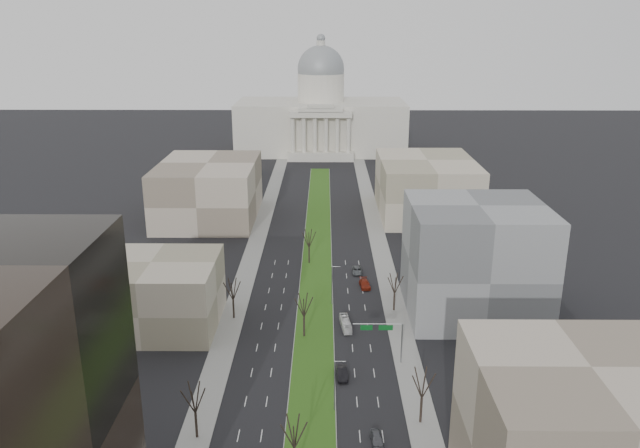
# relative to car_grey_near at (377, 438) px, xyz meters

# --- Properties ---
(ground) EXTENTS (600.00, 600.00, 0.00)m
(ground) POSITION_rel_car_grey_near_xyz_m (-9.93, 72.74, -0.69)
(ground) COLOR black
(ground) RESTS_ON ground
(median) EXTENTS (8.00, 222.03, 0.20)m
(median) POSITION_rel_car_grey_near_xyz_m (-9.93, 71.73, -0.59)
(median) COLOR #999993
(median) RESTS_ON ground
(sidewalk_left) EXTENTS (5.00, 330.00, 0.15)m
(sidewalk_left) POSITION_rel_car_grey_near_xyz_m (-27.43, 47.74, -0.61)
(sidewalk_left) COLOR gray
(sidewalk_left) RESTS_ON ground
(sidewalk_right) EXTENTS (5.00, 330.00, 0.15)m
(sidewalk_right) POSITION_rel_car_grey_near_xyz_m (7.57, 47.74, -0.61)
(sidewalk_right) COLOR gray
(sidewalk_right) RESTS_ON ground
(capitol) EXTENTS (80.00, 46.00, 55.00)m
(capitol) POSITION_rel_car_grey_near_xyz_m (-9.93, 222.32, 15.62)
(capitol) COLOR beige
(capitol) RESTS_ON ground
(building_beige_left) EXTENTS (26.00, 22.00, 14.00)m
(building_beige_left) POSITION_rel_car_grey_near_xyz_m (-42.93, 37.74, 6.31)
(building_beige_left) COLOR tan
(building_beige_left) RESTS_ON ground
(building_tan_right) EXTENTS (26.00, 24.00, 22.00)m
(building_tan_right) POSITION_rel_car_grey_near_xyz_m (23.07, -15.26, 10.31)
(building_tan_right) COLOR gray
(building_tan_right) RESTS_ON ground
(building_grey_right) EXTENTS (28.00, 26.00, 24.00)m
(building_grey_right) POSITION_rel_car_grey_near_xyz_m (24.07, 44.74, 11.31)
(building_grey_right) COLOR slate
(building_grey_right) RESTS_ON ground
(building_far_left) EXTENTS (30.00, 40.00, 18.00)m
(building_far_left) POSITION_rel_car_grey_near_xyz_m (-44.93, 112.74, 8.31)
(building_far_left) COLOR gray
(building_far_left) RESTS_ON ground
(building_far_right) EXTENTS (30.00, 40.00, 18.00)m
(building_far_right) POSITION_rel_car_grey_near_xyz_m (25.07, 117.74, 8.31)
(building_far_right) COLOR tan
(building_far_right) RESTS_ON ground
(tree_left_mid) EXTENTS (5.40, 5.40, 9.72)m
(tree_left_mid) POSITION_rel_car_grey_near_xyz_m (-27.13, 0.74, 6.31)
(tree_left_mid) COLOR black
(tree_left_mid) RESTS_ON ground
(tree_left_far) EXTENTS (5.28, 5.28, 9.50)m
(tree_left_far) POSITION_rel_car_grey_near_xyz_m (-27.13, 40.74, 6.16)
(tree_left_far) COLOR black
(tree_left_far) RESTS_ON ground
(tree_right_mid) EXTENTS (5.52, 5.52, 9.94)m
(tree_right_mid) POSITION_rel_car_grey_near_xyz_m (7.27, 4.74, 6.47)
(tree_right_mid) COLOR black
(tree_right_mid) RESTS_ON ground
(tree_right_far) EXTENTS (5.04, 5.04, 9.07)m
(tree_right_far) POSITION_rel_car_grey_near_xyz_m (7.27, 44.74, 5.84)
(tree_right_far) COLOR black
(tree_right_far) RESTS_ON ground
(tree_median_a) EXTENTS (5.40, 5.40, 9.72)m
(tree_median_a) POSITION_rel_car_grey_near_xyz_m (-11.93, -7.26, 6.31)
(tree_median_a) COLOR black
(tree_median_a) RESTS_ON ground
(tree_median_b) EXTENTS (5.40, 5.40, 9.72)m
(tree_median_b) POSITION_rel_car_grey_near_xyz_m (-11.93, 32.74, 6.31)
(tree_median_b) COLOR black
(tree_median_b) RESTS_ON ground
(tree_median_c) EXTENTS (5.40, 5.40, 9.72)m
(tree_median_c) POSITION_rel_car_grey_near_xyz_m (-11.93, 72.74, 6.31)
(tree_median_c) COLOR black
(tree_median_c) RESTS_ON ground
(streetlamp_median_b) EXTENTS (1.90, 0.20, 9.16)m
(streetlamp_median_b) POSITION_rel_car_grey_near_xyz_m (-6.17, 7.74, 4.12)
(streetlamp_median_b) COLOR gray
(streetlamp_median_b) RESTS_ON ground
(streetlamp_median_c) EXTENTS (1.90, 0.20, 9.16)m
(streetlamp_median_c) POSITION_rel_car_grey_near_xyz_m (-6.17, 47.74, 4.12)
(streetlamp_median_c) COLOR gray
(streetlamp_median_c) RESTS_ON ground
(mast_arm_signs) EXTENTS (9.12, 0.24, 8.09)m
(mast_arm_signs) POSITION_rel_car_grey_near_xyz_m (3.56, 22.77, 5.42)
(mast_arm_signs) COLOR gray
(mast_arm_signs) RESTS_ON ground
(car_grey_near) EXTENTS (1.99, 4.17, 1.37)m
(car_grey_near) POSITION_rel_car_grey_near_xyz_m (0.00, 0.00, 0.00)
(car_grey_near) COLOR #515359
(car_grey_near) RESTS_ON ground
(car_black) EXTENTS (2.04, 5.15, 1.67)m
(car_black) POSITION_rel_car_grey_near_xyz_m (-4.73, 17.85, 0.15)
(car_black) COLOR black
(car_black) RESTS_ON ground
(car_red) EXTENTS (2.75, 5.70, 1.60)m
(car_red) POSITION_rel_car_grey_near_xyz_m (1.69, 57.44, 0.11)
(car_red) COLOR maroon
(car_red) RESTS_ON ground
(car_grey_far) EXTENTS (2.41, 5.19, 1.44)m
(car_grey_far) POSITION_rel_car_grey_near_xyz_m (0.29, 66.12, 0.03)
(car_grey_far) COLOR #555A5E
(car_grey_far) RESTS_ON ground
(box_van) EXTENTS (2.48, 7.35, 2.01)m
(box_van) POSITION_rel_car_grey_near_xyz_m (-3.52, 36.52, 0.32)
(box_van) COLOR white
(box_van) RESTS_ON ground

